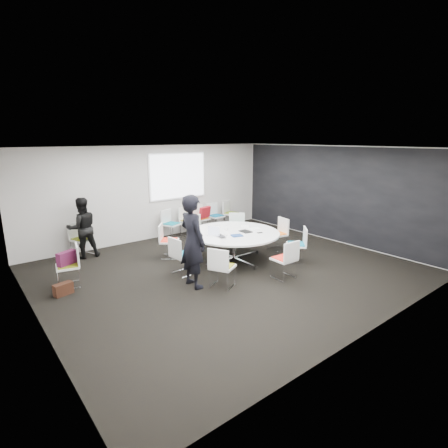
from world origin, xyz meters
TOP-DOWN VIEW (x-y plane):
  - room_shell at (0.09, 0.00)m, footprint 8.08×7.08m
  - conference_table at (0.55, 0.44)m, footprint 2.27×2.27m
  - projection_screen at (0.80, 3.46)m, footprint 1.90×0.03m
  - chair_ring_a at (2.01, 0.33)m, footprint 0.52×0.53m
  - chair_ring_b at (1.50, 1.46)m, footprint 0.64×0.64m
  - chair_ring_c at (0.57, 1.88)m, footprint 0.60×0.59m
  - chair_ring_d at (-0.64, 1.62)m, footprint 0.64×0.64m
  - chair_ring_e at (-0.98, 0.43)m, footprint 0.49×0.50m
  - chair_ring_f at (-0.71, -0.69)m, footprint 0.61×0.62m
  - chair_ring_g at (0.65, -1.16)m, footprint 0.47×0.46m
  - chair_ring_h at (1.67, -0.64)m, footprint 0.64×0.64m
  - chair_back_a at (0.29, 3.12)m, footprint 0.59×0.58m
  - chair_back_b at (0.92, 3.12)m, footprint 0.52×0.51m
  - chair_back_c at (1.43, 3.17)m, footprint 0.49×0.48m
  - chair_back_d at (2.04, 3.17)m, footprint 0.49×0.48m
  - chair_back_e at (2.70, 3.16)m, footprint 0.59×0.59m
  - chair_spare_left at (-3.17, 1.33)m, footprint 0.53×0.54m
  - chair_person_back at (-2.35, 3.16)m, footprint 0.59×0.58m
  - person_main at (-1.13, -0.25)m, footprint 0.47×0.71m
  - person_back at (-2.35, 3.00)m, footprint 0.80×0.65m
  - laptop at (0.09, 0.30)m, footprint 0.30×0.39m
  - laptop_lid at (-0.07, 0.46)m, footprint 0.16×0.27m
  - notebook_black at (0.79, 0.28)m, footprint 0.23×0.31m
  - tablet_folio at (0.38, 0.12)m, footprint 0.31×0.27m
  - papers_right at (1.15, 0.71)m, footprint 0.35×0.36m
  - papers_front at (1.19, 0.37)m, footprint 0.33×0.26m
  - cup at (0.50, 0.68)m, footprint 0.08×0.08m
  - phone at (1.01, -0.01)m, footprint 0.16×0.11m
  - maroon_bag at (-3.18, 1.34)m, footprint 0.42×0.29m
  - brown_bag at (-3.39, 0.98)m, footprint 0.39×0.24m
  - red_jacket at (1.43, 2.94)m, footprint 0.47×0.26m

SIDE VIEW (x-z plane):
  - brown_bag at x=-3.39m, z-range 0.00..0.24m
  - chair_ring_a at x=2.01m, z-range -0.16..0.72m
  - chair_ring_b at x=1.50m, z-range -0.16..0.72m
  - chair_ring_c at x=0.57m, z-range -0.16..0.72m
  - chair_ring_d at x=-0.64m, z-range -0.16..0.72m
  - chair_ring_e at x=-0.98m, z-range -0.16..0.72m
  - chair_ring_f at x=-0.71m, z-range -0.16..0.72m
  - chair_ring_g at x=0.65m, z-range -0.16..0.72m
  - chair_ring_h at x=1.67m, z-range -0.16..0.72m
  - chair_back_a at x=0.29m, z-range -0.16..0.72m
  - chair_back_b at x=0.92m, z-range -0.16..0.72m
  - chair_back_c at x=1.43m, z-range -0.16..0.72m
  - chair_back_d at x=2.04m, z-range -0.16..0.72m
  - chair_back_e at x=2.70m, z-range -0.16..0.72m
  - chair_spare_left at x=-3.17m, z-range -0.16..0.72m
  - chair_person_back at x=-2.35m, z-range -0.16..0.72m
  - conference_table at x=0.55m, z-range 0.18..0.91m
  - maroon_bag at x=-3.18m, z-range 0.48..0.76m
  - red_jacket at x=1.43m, z-range 0.52..0.88m
  - papers_right at x=1.15m, z-range 0.73..0.73m
  - papers_front at x=1.19m, z-range 0.73..0.73m
  - phone at x=1.01m, z-range 0.73..0.74m
  - notebook_black at x=0.79m, z-range 0.73..0.75m
  - tablet_folio at x=0.38m, z-range 0.73..0.76m
  - laptop at x=0.09m, z-range 0.73..0.76m
  - cup at x=0.50m, z-range 0.73..0.82m
  - person_back at x=-2.35m, z-range 0.00..1.57m
  - laptop_lid at x=-0.07m, z-range 0.75..0.97m
  - person_main at x=-1.13m, z-range 0.00..1.94m
  - room_shell at x=0.09m, z-range -0.04..2.84m
  - projection_screen at x=0.80m, z-range 1.17..2.53m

